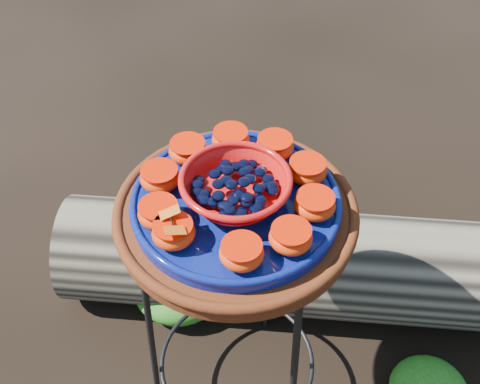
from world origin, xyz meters
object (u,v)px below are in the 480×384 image
at_px(red_bowl, 236,189).
at_px(driftwood_log, 348,266).
at_px(cobalt_plate, 236,204).
at_px(terracotta_saucer, 236,215).
at_px(plant_stand, 237,319).

xyz_separation_m(red_bowl, driftwood_log, (0.19, 0.41, -0.63)).
distance_m(cobalt_plate, red_bowl, 0.04).
height_order(terracotta_saucer, red_bowl, red_bowl).
bearing_deg(terracotta_saucer, plant_stand, 0.00).
distance_m(plant_stand, cobalt_plate, 0.40).
relative_size(plant_stand, cobalt_plate, 1.74).
relative_size(terracotta_saucer, cobalt_plate, 1.17).
height_order(plant_stand, terracotta_saucer, terracotta_saucer).
height_order(cobalt_plate, red_bowl, red_bowl).
relative_size(red_bowl, driftwood_log, 0.12).
height_order(terracotta_saucer, driftwood_log, terracotta_saucer).
relative_size(terracotta_saucer, red_bowl, 2.33).
xyz_separation_m(cobalt_plate, driftwood_log, (0.19, 0.41, -0.59)).
bearing_deg(cobalt_plate, driftwood_log, 65.23).
bearing_deg(cobalt_plate, plant_stand, 0.00).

